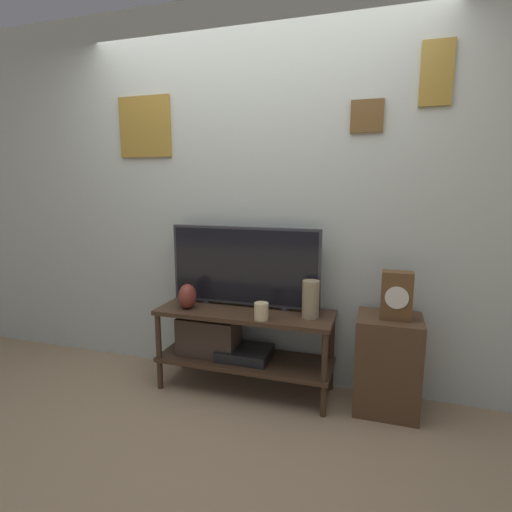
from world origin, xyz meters
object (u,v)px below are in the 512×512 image
(vase_urn_stoneware, at_px, (187,296))
(candle_jar, at_px, (261,311))
(television, at_px, (244,266))
(vase_tall_ceramic, at_px, (311,299))
(mantel_clock, at_px, (397,296))

(vase_urn_stoneware, distance_m, candle_jar, 0.57)
(television, bearing_deg, vase_urn_stoneware, -156.48)
(vase_urn_stoneware, height_order, candle_jar, vase_urn_stoneware)
(vase_tall_ceramic, xyz_separation_m, candle_jar, (-0.30, -0.14, -0.07))
(television, height_order, candle_jar, television)
(mantel_clock, bearing_deg, vase_urn_stoneware, -176.83)
(television, bearing_deg, vase_tall_ceramic, -10.97)
(candle_jar, distance_m, mantel_clock, 0.85)
(vase_tall_ceramic, height_order, mantel_clock, mantel_clock)
(vase_urn_stoneware, bearing_deg, mantel_clock, 3.17)
(mantel_clock, bearing_deg, television, 175.32)
(vase_urn_stoneware, distance_m, mantel_clock, 1.39)
(television, distance_m, mantel_clock, 1.03)
(candle_jar, bearing_deg, mantel_clock, 10.15)
(television, bearing_deg, mantel_clock, -4.68)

